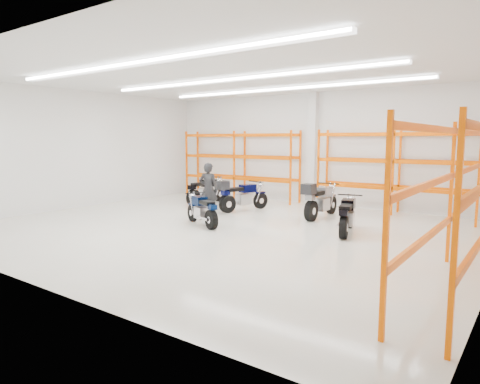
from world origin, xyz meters
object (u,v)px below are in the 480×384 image
Objects in this scene: motorcycle_back_c at (319,201)px; structural_column at (313,149)px; motorcycle_back_b at (240,196)px; motorcycle_back_d at (347,217)px; motorcycle_back_a at (205,191)px; motorcycle_main at (203,211)px; standing_man at (208,189)px.

structural_column reaches higher than motorcycle_back_c.
motorcycle_back_d is at bearing -16.06° from motorcycle_back_b.
motorcycle_back_a is 4.71m from structural_column.
motorcycle_main is 4.49m from motorcycle_back_a.
standing_man is at bearing -110.57° from structural_column.
structural_column reaches higher than motorcycle_back_d.
motorcycle_back_d is at bearing -46.07° from motorcycle_back_c.
motorcycle_back_b is (2.23, -0.64, 0.05)m from motorcycle_back_a.
motorcycle_back_b reaches higher than motorcycle_main.
motorcycle_back_d is 4.97m from standing_man.
motorcycle_back_c is (5.21, -0.25, 0.08)m from motorcycle_back_a.
motorcycle_back_d is 5.78m from structural_column.
standing_man reaches higher than motorcycle_back_d.
standing_man reaches higher than motorcycle_back_a.
motorcycle_back_c reaches higher than motorcycle_back_b.
motorcycle_back_a is 2.83m from standing_man.
motorcycle_back_c is at bearing 133.93° from motorcycle_back_d.
standing_man is (-4.95, -0.08, 0.43)m from motorcycle_back_d.
motorcycle_back_d reaches higher than motorcycle_main.
motorcycle_back_a reaches higher than motorcycle_main.
motorcycle_main is at bearing 106.57° from standing_man.
structural_column is (-1.60, 2.73, 1.66)m from motorcycle_back_c.
structural_column is at bearing -127.78° from standing_man.
motorcycle_back_a is 1.20× the size of standing_man.
motorcycle_back_a is 5.21m from motorcycle_back_c.
motorcycle_back_b is at bearing -113.91° from structural_column.
standing_man is at bearing -151.38° from motorcycle_back_c.
structural_column is at bearing 34.47° from motorcycle_back_a.
motorcycle_back_d is at bearing -53.81° from structural_column.
motorcycle_main is 0.89× the size of motorcycle_back_d.
standing_man reaches higher than motorcycle_back_b.
motorcycle_back_c is at bearing 7.32° from motorcycle_back_b.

